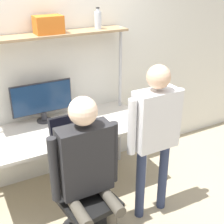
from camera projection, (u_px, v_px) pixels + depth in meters
name	position (u px, v px, depth m)	size (l,w,h in m)	color
ground_plane	(79.00, 212.00, 3.22)	(12.00, 12.00, 0.00)	tan
wall_back	(43.00, 65.00, 3.30)	(8.00, 0.06, 2.70)	silver
desk	(61.00, 135.00, 3.24)	(1.82, 0.77, 0.78)	beige
shelf_unit	(47.00, 59.00, 3.12)	(1.73, 0.26, 1.71)	#997A56
monitor	(42.00, 100.00, 3.28)	(0.65, 0.16, 0.44)	#333338
laptop	(64.00, 132.00, 3.03)	(0.28, 0.21, 0.21)	#333338
cell_phone	(89.00, 132.00, 3.15)	(0.07, 0.15, 0.01)	#264C8C
office_chair	(86.00, 211.00, 2.84)	(0.56, 0.56, 0.89)	black
person_seated	(87.00, 163.00, 2.58)	(0.62, 0.48, 1.40)	#4C473D
person_standing	(155.00, 126.00, 2.82)	(0.58, 0.21, 1.56)	#2D3856
bottle_clear	(98.00, 20.00, 3.22)	(0.07, 0.07, 0.22)	silver
storage_box	(48.00, 25.00, 3.00)	(0.27, 0.18, 0.17)	#D1661E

